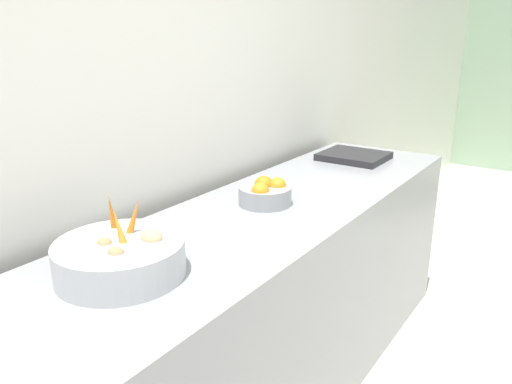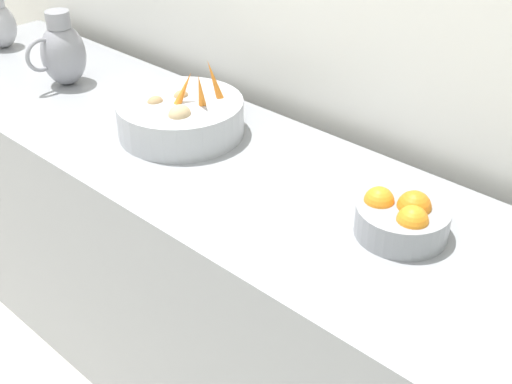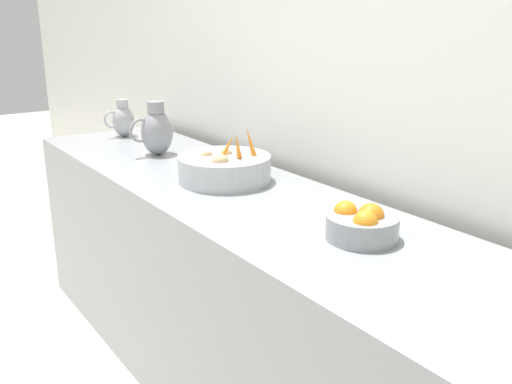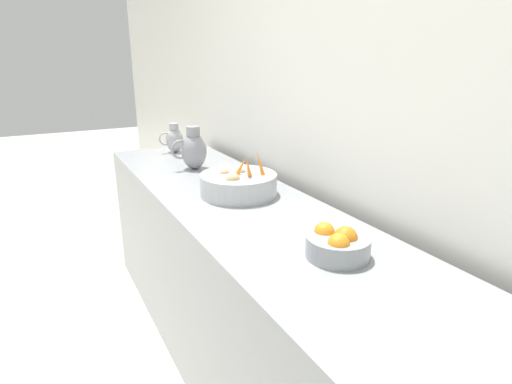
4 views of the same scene
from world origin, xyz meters
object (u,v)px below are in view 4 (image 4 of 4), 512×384
orange_bowl (338,244)px  metal_pitcher_short (174,139)px  vegetable_colander (239,184)px  metal_pitcher_tall (193,150)px

orange_bowl → metal_pitcher_short: bearing=-90.5°
vegetable_colander → metal_pitcher_tall: bearing=-88.1°
vegetable_colander → orange_bowl: 0.76m
metal_pitcher_tall → metal_pitcher_short: (-0.04, -0.49, -0.02)m
metal_pitcher_short → metal_pitcher_tall: bearing=85.6°
orange_bowl → metal_pitcher_short: metal_pitcher_short is taller
vegetable_colander → orange_bowl: bearing=90.2°
orange_bowl → metal_pitcher_short: (-0.02, -1.82, 0.04)m
orange_bowl → metal_pitcher_tall: 1.33m
vegetable_colander → metal_pitcher_short: size_ratio=1.84×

